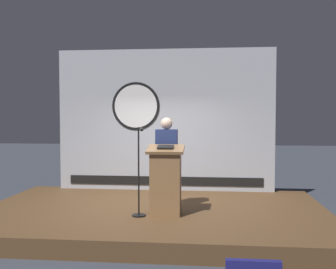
# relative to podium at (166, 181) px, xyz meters

# --- Properties ---
(ground_plane) EXTENTS (40.00, 40.00, 0.00)m
(ground_plane) POSITION_rel_podium_xyz_m (-0.26, 0.45, -0.90)
(ground_plane) COLOR #383D47
(stage_platform) EXTENTS (6.40, 4.00, 0.30)m
(stage_platform) POSITION_rel_podium_xyz_m (-0.26, 0.45, -0.75)
(stage_platform) COLOR brown
(stage_platform) RESTS_ON ground
(banner_display) EXTENTS (4.99, 0.12, 3.25)m
(banner_display) POSITION_rel_podium_xyz_m (-0.28, 2.30, 1.02)
(banner_display) COLOR #B2B7C1
(banner_display) RESTS_ON stage_platform
(podium) EXTENTS (0.64, 0.50, 1.22)m
(podium) POSITION_rel_podium_xyz_m (0.00, 0.00, 0.00)
(podium) COLOR olive
(podium) RESTS_ON stage_platform
(speaker_person) EXTENTS (0.40, 0.26, 1.70)m
(speaker_person) POSITION_rel_podium_xyz_m (-0.03, 0.48, 0.27)
(speaker_person) COLOR black
(speaker_person) RESTS_ON stage_platform
(microphone_stand) EXTENTS (0.24, 0.47, 1.54)m
(microphone_stand) POSITION_rel_podium_xyz_m (-0.45, -0.11, -0.06)
(microphone_stand) COLOR black
(microphone_stand) RESTS_ON stage_platform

